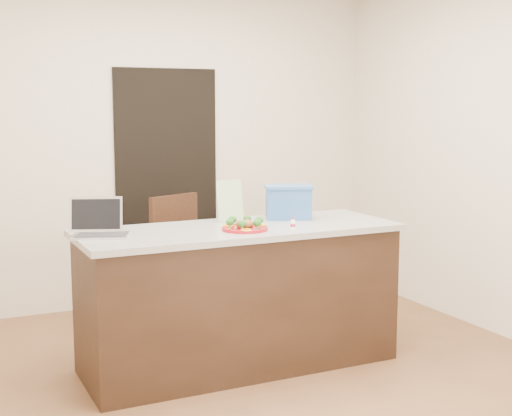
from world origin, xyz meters
name	(u,v)px	position (x,y,z in m)	size (l,w,h in m)	color
ground	(256,378)	(0.00, 0.00, 0.00)	(4.00, 4.00, 0.00)	brown
room_shell	(256,117)	(0.00, 0.00, 1.62)	(4.00, 4.00, 4.00)	white
doorway	(167,186)	(0.10, 1.98, 1.00)	(0.90, 0.02, 2.00)	black
island	(239,296)	(0.00, 0.25, 0.46)	(2.06, 0.76, 0.92)	black
plate	(245,228)	(-0.02, 0.12, 0.93)	(0.29, 0.29, 0.02)	maroon
meatballs	(245,224)	(-0.02, 0.13, 0.96)	(0.12, 0.12, 0.04)	brown
broccoli	(245,221)	(-0.02, 0.12, 0.98)	(0.25, 0.23, 0.04)	#184A13
pepper_rings	(245,227)	(-0.02, 0.12, 0.94)	(0.25, 0.26, 0.01)	yellow
napkin	(244,230)	(-0.03, 0.10, 0.92)	(0.15, 0.15, 0.01)	white
fork	(241,229)	(-0.05, 0.11, 0.93)	(0.08, 0.13, 0.00)	#B8B9BD
knife	(250,229)	(0.00, 0.08, 0.93)	(0.07, 0.21, 0.01)	silver
yogurt_bottle	(293,224)	(0.28, 0.04, 0.95)	(0.03, 0.03, 0.07)	white
laptop	(98,225)	(-0.88, 0.34, 0.98)	(0.38, 0.36, 0.23)	#B6B7BB
leaflet	(230,201)	(0.04, 0.48, 1.06)	(0.19, 0.00, 0.28)	silver
blue_box	(288,202)	(0.45, 0.42, 1.04)	(0.38, 0.34, 0.23)	#295496
chair	(179,254)	(-0.09, 1.15, 0.58)	(0.59, 0.60, 1.02)	#351B0F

